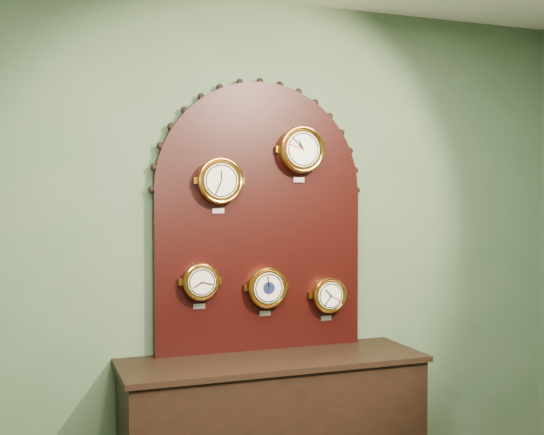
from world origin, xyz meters
name	(u,v)px	position (x,y,z in m)	size (l,w,h in m)	color
wall_back	(257,248)	(0.00, 2.50, 1.40)	(4.00, 4.00, 0.00)	#435B3E
display_board	(260,208)	(0.00, 2.45, 1.63)	(1.26, 0.06, 1.53)	black
roman_clock	(220,181)	(-0.25, 2.38, 1.78)	(0.25, 0.08, 0.30)	orange
arabic_clock	(301,150)	(0.22, 2.38, 1.96)	(0.27, 0.08, 0.32)	orange
hygrometer	(201,282)	(-0.36, 2.38, 1.24)	(0.20, 0.08, 0.25)	orange
barometer	(267,287)	(0.02, 2.38, 1.19)	(0.23, 0.08, 0.28)	orange
tide_clock	(328,295)	(0.39, 2.38, 1.13)	(0.20, 0.08, 0.26)	orange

